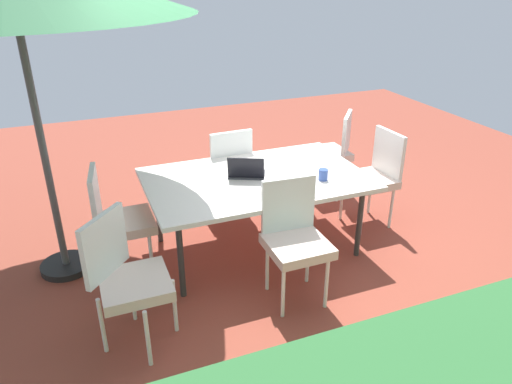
{
  "coord_description": "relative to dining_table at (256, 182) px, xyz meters",
  "views": [
    {
      "loc": [
        1.45,
        3.66,
        2.46
      ],
      "look_at": [
        0.0,
        0.0,
        0.59
      ],
      "focal_mm": 33.7,
      "sensor_mm": 36.0,
      "label": 1
    }
  ],
  "objects": [
    {
      "name": "chair_northeast",
      "position": [
        1.27,
        0.82,
        -0.14
      ],
      "size": [
        0.59,
        0.59,
        0.98
      ],
      "rotation": [
        0.0,
        0.0,
        3.98
      ],
      "color": "beige",
      "rests_on": "ground_plane"
    },
    {
      "name": "laptop",
      "position": [
        0.08,
        -0.04,
        0.09
      ],
      "size": [
        0.39,
        0.36,
        0.21
      ],
      "rotation": [
        0.0,
        0.0,
        -0.45
      ],
      "color": "#2D2D33",
      "rests_on": "dining_table"
    },
    {
      "name": "chair_southwest",
      "position": [
        -1.25,
        -0.81,
        -0.14
      ],
      "size": [
        0.58,
        0.58,
        0.98
      ],
      "rotation": [
        0.0,
        0.0,
        0.89
      ],
      "color": "beige",
      "rests_on": "ground_plane"
    },
    {
      "name": "chair_south",
      "position": [
        0.03,
        -0.75,
        -0.14
      ],
      "size": [
        0.46,
        0.47,
        0.98
      ],
      "rotation": [
        0.0,
        0.0,
        0.04
      ],
      "color": "beige",
      "rests_on": "ground_plane"
    },
    {
      "name": "dining_table",
      "position": [
        0.0,
        0.0,
        0.0
      ],
      "size": [
        1.95,
        1.23,
        0.74
      ],
      "color": "silver",
      "rests_on": "ground_plane"
    },
    {
      "name": "cup",
      "position": [
        -0.53,
        0.27,
        0.1
      ],
      "size": [
        0.08,
        0.08,
        0.1
      ],
      "primitive_type": "cylinder",
      "color": "#334C99",
      "rests_on": "dining_table"
    },
    {
      "name": "chair_east",
      "position": [
        1.23,
        -0.05,
        -0.14
      ],
      "size": [
        0.49,
        0.48,
        0.98
      ],
      "rotation": [
        0.0,
        0.0,
        4.58
      ],
      "color": "beige",
      "rests_on": "ground_plane"
    },
    {
      "name": "chair_north",
      "position": [
        -0.02,
        0.77,
        -0.14
      ],
      "size": [
        0.46,
        0.47,
        0.98
      ],
      "rotation": [
        0.0,
        0.0,
        3.08
      ],
      "color": "beige",
      "rests_on": "ground_plane"
    },
    {
      "name": "chair_west",
      "position": [
        -1.3,
        -0.03,
        -0.14
      ],
      "size": [
        0.47,
        0.46,
        0.98
      ],
      "rotation": [
        0.0,
        0.0,
        1.61
      ],
      "color": "beige",
      "rests_on": "ground_plane"
    },
    {
      "name": "ground_plane",
      "position": [
        0.0,
        0.0,
        -0.7
      ],
      "size": [
        10.0,
        10.0,
        0.02
      ],
      "primitive_type": "cube",
      "color": "brown"
    }
  ]
}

